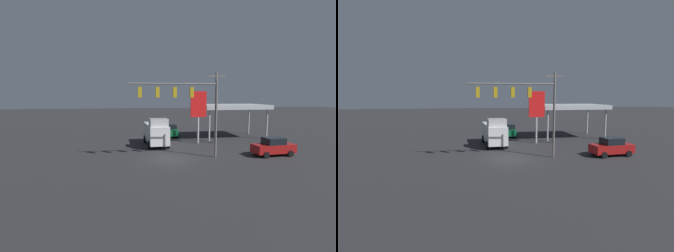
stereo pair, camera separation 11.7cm
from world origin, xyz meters
The scene contains 8 objects.
ground_plane centered at (0.00, 0.00, 0.00)m, with size 200.00×200.00×0.00m, color #262628.
traffic_signal_assembly centered at (-1.15, 0.11, 5.92)m, with size 8.79×0.43×7.75m.
utility_pole centered at (-7.35, -7.50, 4.97)m, with size 2.40×0.26×9.38m.
gas_station_canopy centered at (-11.38, -11.84, 4.56)m, with size 9.84×6.72×4.92m.
price_sign centered at (-5.08, -7.83, 4.84)m, with size 2.09×0.27×6.83m.
sedan_far centered at (-2.48, -13.81, 0.95)m, with size 2.28×4.50×1.93m.
sedan_waiting centered at (-10.84, 0.48, 0.95)m, with size 4.52×2.30×1.93m.
delivery_truck centered at (0.62, -7.14, 1.69)m, with size 2.71×6.86×3.58m.
Camera 2 is at (4.70, 25.27, 6.41)m, focal length 28.00 mm.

